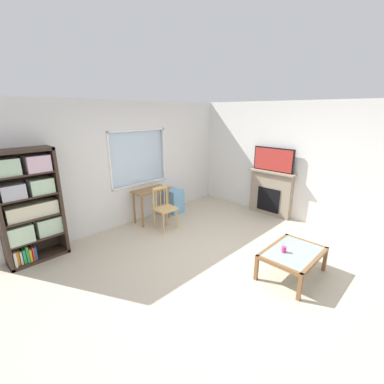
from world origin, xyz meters
TOP-DOWN VIEW (x-y plane):
  - ground at (0.00, 0.00)m, footprint 6.29×6.05m
  - wall_back_with_window at (-0.03, 2.53)m, footprint 5.29×0.15m
  - wall_right at (2.70, 0.00)m, footprint 0.12×5.25m
  - bookshelf at (-2.01, 2.28)m, footprint 0.90×0.38m
  - desk_under_window at (0.33, 2.18)m, footprint 0.82×0.40m
  - wooden_chair at (0.27, 1.66)m, footprint 0.44×0.42m
  - plastic_drawer_unit at (1.04, 2.23)m, footprint 0.35×0.40m
  - fireplace at (2.55, 0.46)m, footprint 0.26×1.11m
  - tv at (2.53, 0.46)m, footprint 0.06×0.96m
  - coffee_table at (0.51, -1.01)m, footprint 0.99×0.69m
  - sippy_cup at (0.40, -0.92)m, footprint 0.07×0.07m

SIDE VIEW (x-z plane):
  - ground at x=0.00m, z-range -0.02..0.00m
  - plastic_drawer_unit at x=1.04m, z-range 0.00..0.57m
  - coffee_table at x=0.51m, z-range 0.15..0.55m
  - sippy_cup at x=0.40m, z-range 0.40..0.49m
  - wooden_chair at x=0.27m, z-range 0.01..0.91m
  - fireplace at x=2.55m, z-range 0.00..1.07m
  - desk_under_window at x=0.33m, z-range 0.22..0.97m
  - bookshelf at x=-2.01m, z-range 0.03..1.89m
  - wall_back_with_window at x=-0.03m, z-range -0.01..2.60m
  - wall_right at x=2.70m, z-range 0.00..2.61m
  - tv at x=2.53m, z-range 1.06..1.61m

